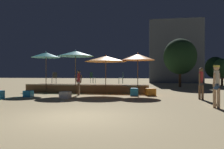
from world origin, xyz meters
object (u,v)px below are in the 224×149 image
object	(u,v)px
cube_seat_4	(150,92)
person_2	(79,81)
cube_seat_2	(134,92)
bistro_chair_1	(54,77)
background_tree_0	(215,68)
background_tree_2	(180,57)
person_1	(217,84)
background_tree_1	(222,68)
patio_umbrella_1	(46,55)
bistro_chair_0	(92,77)
person_0	(201,82)
patio_umbrella_0	(106,59)
patio_umbrella_2	(76,54)
bistro_chair_2	(122,77)
frisbee_disc	(62,101)
cube_seat_0	(65,95)
patio_umbrella_3	(138,57)
cube_seat_1	(28,94)

from	to	relation	value
cube_seat_4	person_2	size ratio (longest dim) A/B	0.45
cube_seat_2	bistro_chair_1	bearing A→B (deg)	163.66
bistro_chair_1	cube_seat_2	bearing A→B (deg)	119.42
background_tree_0	background_tree_2	world-z (taller)	background_tree_2
person_1	cube_seat_4	bearing A→B (deg)	-13.93
background_tree_1	patio_umbrella_1	bearing A→B (deg)	-143.74
background_tree_1	background_tree_0	bearing A→B (deg)	102.20
bistro_chair_0	background_tree_2	size ratio (longest dim) A/B	0.17
patio_umbrella_1	background_tree_0	distance (m)	20.65
cube_seat_4	person_0	distance (m)	3.39
patio_umbrella_0	patio_umbrella_1	world-z (taller)	patio_umbrella_1
patio_umbrella_2	bistro_chair_2	bearing A→B (deg)	30.22
background_tree_0	bistro_chair_1	bearing A→B (deg)	-141.83
bistro_chair_0	bistro_chair_1	distance (m)	3.01
frisbee_disc	background_tree_1	size ratio (longest dim) A/B	0.07
cube_seat_0	cube_seat_2	xyz separation A→B (m)	(3.92, 2.28, 0.04)
bistro_chair_2	background_tree_1	distance (m)	14.64
person_1	bistro_chair_2	xyz separation A→B (m)	(-4.85, 7.32, 0.17)
person_2	bistro_chair_2	distance (m)	3.93
bistro_chair_0	bistro_chair_1	size ratio (longest dim) A/B	1.00
cube_seat_0	bistro_chair_0	bearing A→B (deg)	87.14
cube_seat_2	background_tree_2	bearing A→B (deg)	66.44
person_2	background_tree_2	xyz separation A→B (m)	(8.02, 10.25, 2.36)
person_1	background_tree_0	world-z (taller)	background_tree_0
frisbee_disc	background_tree_1	world-z (taller)	background_tree_1
person_0	cube_seat_2	bearing A→B (deg)	17.59
cube_seat_2	bistro_chair_0	xyz separation A→B (m)	(-3.66, 2.97, 0.96)
cube_seat_2	frisbee_disc	bearing A→B (deg)	-132.27
frisbee_disc	background_tree_0	xyz separation A→B (m)	(12.59, 17.98, 2.19)
patio_umbrella_0	person_0	xyz separation A→B (m)	(5.91, -2.40, -1.52)
patio_umbrella_1	person_1	distance (m)	11.94
patio_umbrella_3	background_tree_0	size ratio (longest dim) A/B	0.82
background_tree_1	cube_seat_2	bearing A→B (deg)	-126.70
cube_seat_1	background_tree_2	world-z (taller)	background_tree_2
patio_umbrella_3	bistro_chair_0	distance (m)	4.63
person_0	patio_umbrella_1	bearing A→B (deg)	27.57
cube_seat_0	person_0	distance (m)	7.81
bistro_chair_0	bistro_chair_1	bearing A→B (deg)	130.17
cube_seat_4	person_1	distance (m)	5.66
person_2	bistro_chair_1	world-z (taller)	person_2
cube_seat_2	patio_umbrella_1	bearing A→B (deg)	172.81
cube_seat_2	background_tree_1	xyz separation A→B (m)	(9.43, 12.65, 1.83)
patio_umbrella_3	background_tree_2	distance (m)	9.97
patio_umbrella_0	patio_umbrella_1	size ratio (longest dim) A/B	0.95
patio_umbrella_2	background_tree_2	world-z (taller)	background_tree_2
background_tree_2	bistro_chair_2	bearing A→B (deg)	-126.66
bistro_chair_2	background_tree_0	size ratio (longest dim) A/B	0.25
patio_umbrella_3	cube_seat_2	bearing A→B (deg)	-102.71
cube_seat_2	patio_umbrella_0	bearing A→B (deg)	160.25
frisbee_disc	bistro_chair_0	bearing A→B (deg)	91.48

